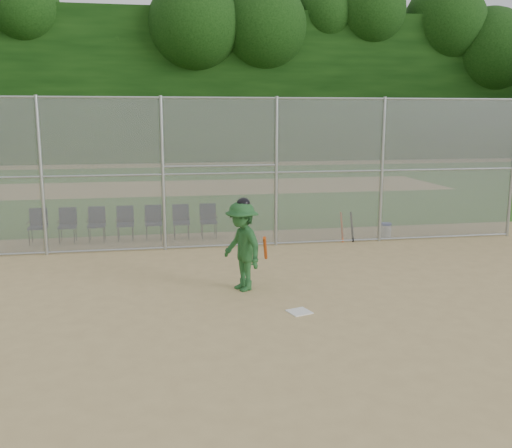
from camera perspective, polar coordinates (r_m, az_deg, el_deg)
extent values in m
plane|color=tan|center=(10.76, 2.39, -8.27)|extent=(100.00, 100.00, 0.00)
plane|color=#2A601C|center=(28.22, -5.60, 3.69)|extent=(100.00, 100.00, 0.00)
plane|color=tan|center=(28.22, -5.60, 3.70)|extent=(24.00, 24.00, 0.00)
cube|color=gray|center=(15.15, -1.68, 5.11)|extent=(16.00, 0.02, 4.00)
cylinder|color=#9EA3A8|center=(15.08, -1.72, 12.50)|extent=(16.00, 0.05, 0.05)
cube|color=black|center=(45.01, -7.56, 13.33)|extent=(80.00, 5.00, 11.00)
cube|color=white|center=(10.49, 4.35, -8.74)|extent=(0.48, 0.48, 0.02)
imported|color=#215426|center=(11.52, -1.41, -2.25)|extent=(1.08, 1.35, 1.82)
ellipsoid|color=black|center=(11.35, -1.44, 2.08)|extent=(0.27, 0.30, 0.23)
cylinder|color=#C54612|center=(11.19, 0.92, -2.43)|extent=(0.23, 0.68, 0.60)
cylinder|color=white|center=(16.91, 12.81, -0.73)|extent=(0.33, 0.33, 0.39)
cylinder|color=#283CAE|center=(16.87, 12.85, 0.01)|extent=(0.35, 0.35, 0.05)
cylinder|color=#D84C14|center=(16.19, 8.57, -0.30)|extent=(0.06, 0.30, 0.83)
cylinder|color=black|center=(16.29, 9.57, -0.28)|extent=(0.06, 0.33, 0.82)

